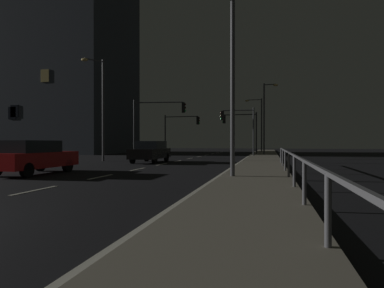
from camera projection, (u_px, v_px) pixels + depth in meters
ground_plane at (164, 164)px, 22.13m from camera, size 112.00×112.00×0.00m
sidewalk_right at (261, 164)px, 20.62m from camera, size 2.79×77.00×0.14m
lane_markings_center at (178, 161)px, 25.53m from camera, size 0.14×50.00×0.01m
lane_edge_line at (242, 161)px, 25.86m from camera, size 0.14×53.00×0.01m
car at (33, 157)px, 15.04m from camera, size 1.82×4.40×1.57m
car_oncoming at (151, 151)px, 23.68m from camera, size 1.92×4.44×1.57m
traffic_light_near_right at (238, 122)px, 33.02m from camera, size 3.46×0.41×4.85m
traffic_light_far_center at (157, 116)px, 30.87m from camera, size 5.05×0.92×5.53m
traffic_light_mid_right at (241, 124)px, 38.01m from camera, size 4.08×0.36×4.83m
traffic_light_overhead_east at (181, 126)px, 40.03m from camera, size 4.55×0.40×4.89m
street_lamp_median at (266, 112)px, 36.03m from camera, size 1.61×0.39×7.89m
street_lamp_corner at (100, 101)px, 25.35m from camera, size 1.20×1.54×7.97m
street_lamp_far_end at (224, 59)px, 12.92m from camera, size 2.17×0.42×7.83m
street_lamp_mid_block at (259, 120)px, 45.50m from camera, size 2.39×0.36×7.46m
barrier_fence at (291, 160)px, 11.18m from camera, size 0.09×20.30×0.98m
building_distant at (40, 41)px, 46.46m from camera, size 25.00×13.55×31.98m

